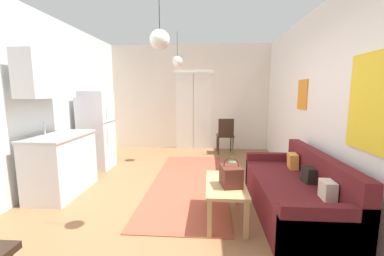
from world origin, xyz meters
TOP-DOWN VIEW (x-y plane):
  - ground_plane at (0.00, 0.00)m, footprint 4.83×7.56m
  - wall_back at (0.00, 3.53)m, footprint 4.43×0.13m
  - wall_right at (2.16, -0.00)m, footprint 0.12×7.16m
  - wall_left at (-2.16, 0.00)m, footprint 0.12×7.16m
  - area_rug at (0.19, 0.87)m, footprint 1.23×3.31m
  - couch at (1.64, -0.18)m, footprint 0.83×1.97m
  - coffee_table at (0.74, -0.33)m, footprint 0.47×0.92m
  - bamboo_vase at (0.83, -0.16)m, footprint 0.10×0.10m
  - handbag at (0.79, -0.42)m, footprint 0.27×0.31m
  - refrigerator at (-1.74, 1.56)m, footprint 0.58×0.60m
  - kitchen_counter at (-1.75, 0.28)m, footprint 0.61×1.12m
  - accent_chair at (0.95, 2.92)m, footprint 0.45×0.43m
  - pendant_lamp_near at (0.02, -0.66)m, footprint 0.20×0.20m
  - pendant_lamp_far at (-0.15, 2.10)m, footprint 0.22×0.22m

SIDE VIEW (x-z plane):
  - ground_plane at x=0.00m, z-range -0.10..0.00m
  - area_rug at x=0.19m, z-range 0.00..0.01m
  - couch at x=1.64m, z-range -0.13..0.67m
  - coffee_table at x=0.74m, z-range 0.16..0.62m
  - accent_chair at x=0.95m, z-range 0.06..0.96m
  - bamboo_vase at x=0.83m, z-range 0.35..0.78m
  - handbag at x=0.79m, z-range 0.40..0.75m
  - refrigerator at x=-1.74m, z-range 0.00..1.57m
  - kitchen_counter at x=-1.75m, z-range -0.25..1.86m
  - wall_back at x=0.00m, z-range -0.01..2.79m
  - wall_left at x=-2.16m, z-range 0.00..2.80m
  - wall_right at x=2.16m, z-range 0.00..2.80m
  - pendant_lamp_near at x=0.02m, z-range 1.66..2.49m
  - pendant_lamp_far at x=-0.15m, z-range 1.83..2.55m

